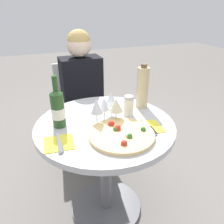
{
  "coord_description": "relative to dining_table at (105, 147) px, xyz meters",
  "views": [
    {
      "loc": [
        -0.38,
        -1.08,
        1.36
      ],
      "look_at": [
        0.02,
        -0.07,
        0.82
      ],
      "focal_mm": 35.0,
      "sensor_mm": 36.0,
      "label": 1
    }
  ],
  "objects": [
    {
      "name": "chair_behind_diner",
      "position": [
        0.05,
        0.82,
        -0.13
      ],
      "size": [
        0.43,
        0.43,
        0.87
      ],
      "rotation": [
        0.0,
        0.0,
        3.14
      ],
      "color": "silver",
      "rests_on": "ground_plane"
    },
    {
      "name": "ground_plane",
      "position": [
        0.0,
        0.0,
        -0.55
      ],
      "size": [
        12.0,
        12.0,
        0.0
      ],
      "primitive_type": "plane",
      "color": "slate",
      "rests_on": "ground"
    },
    {
      "name": "seated_diner",
      "position": [
        0.05,
        0.68,
        0.0
      ],
      "size": [
        0.35,
        0.44,
        1.18
      ],
      "rotation": [
        0.0,
        0.0,
        3.14
      ],
      "color": "black",
      "rests_on": "ground_plane"
    },
    {
      "name": "wine_glass_back_right",
      "position": [
        0.07,
        0.08,
        0.29
      ],
      "size": [
        0.07,
        0.07,
        0.16
      ],
      "color": "silver",
      "rests_on": "dining_table"
    },
    {
      "name": "pizza_large",
      "position": [
        0.03,
        -0.17,
        0.19
      ],
      "size": [
        0.36,
        0.36,
        0.05
      ],
      "color": "#E5C17F",
      "rests_on": "dining_table"
    },
    {
      "name": "wine_glass_center",
      "position": [
        0.01,
        0.04,
        0.28
      ],
      "size": [
        0.07,
        0.07,
        0.15
      ],
      "color": "silver",
      "rests_on": "dining_table"
    },
    {
      "name": "place_setting_left",
      "position": [
        -0.29,
        -0.12,
        0.18
      ],
      "size": [
        0.16,
        0.19,
        0.01
      ],
      "color": "yellow",
      "rests_on": "dining_table"
    },
    {
      "name": "dining_table",
      "position": [
        0.0,
        0.0,
        0.0
      ],
      "size": [
        0.84,
        0.84,
        0.72
      ],
      "color": "slate",
      "rests_on": "ground_plane"
    },
    {
      "name": "wine_glass_front_left",
      "position": [
        -0.05,
        -0.0,
        0.29
      ],
      "size": [
        0.07,
        0.07,
        0.16
      ],
      "color": "silver",
      "rests_on": "dining_table"
    },
    {
      "name": "wine_glass_front_right",
      "position": [
        0.07,
        -0.0,
        0.28
      ],
      "size": [
        0.08,
        0.08,
        0.14
      ],
      "color": "silver",
      "rests_on": "dining_table"
    },
    {
      "name": "place_setting_right",
      "position": [
        0.22,
        -0.15,
        0.18
      ],
      "size": [
        0.17,
        0.19,
        0.01
      ],
      "color": "yellow",
      "rests_on": "dining_table"
    },
    {
      "name": "sugar_shaker",
      "position": [
        0.18,
        0.04,
        0.24
      ],
      "size": [
        0.06,
        0.06,
        0.13
      ],
      "color": "silver",
      "rests_on": "dining_table"
    },
    {
      "name": "wine_bottle",
      "position": [
        -0.26,
        0.06,
        0.29
      ],
      "size": [
        0.08,
        0.08,
        0.3
      ],
      "color": "#23471E",
      "rests_on": "dining_table"
    },
    {
      "name": "tall_carafe",
      "position": [
        0.31,
        0.12,
        0.32
      ],
      "size": [
        0.08,
        0.08,
        0.3
      ],
      "color": "tan",
      "rests_on": "dining_table"
    }
  ]
}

